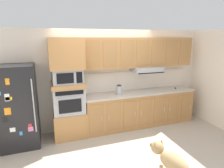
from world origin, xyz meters
TOP-DOWN VIEW (x-y plane):
  - ground_plane at (0.00, 0.00)m, footprint 9.60×9.60m
  - back_kitchen_wall at (0.00, 1.11)m, footprint 6.20×0.12m
  - side_panel_right at (2.80, 0.00)m, footprint 0.12×7.10m
  - refrigerator at (-2.03, 0.68)m, footprint 0.76×0.73m
  - oven_base_cabinet at (-0.98, 0.75)m, footprint 0.74×0.62m
  - built_in_oven at (-0.98, 0.75)m, footprint 0.70×0.62m
  - appliance_mid_shelf at (-0.98, 0.75)m, footprint 0.74×0.62m
  - microwave at (-0.98, 0.75)m, footprint 0.64×0.54m
  - appliance_upper_cabinet at (-0.98, 0.75)m, footprint 0.74×0.62m
  - lower_cabinet_run at (0.88, 0.75)m, footprint 2.97×0.63m
  - countertop_slab at (0.88, 0.75)m, footprint 3.01×0.64m
  - backsplash_panel at (0.88, 1.04)m, footprint 3.01×0.02m
  - upper_cabinet_with_hood at (0.89, 0.87)m, footprint 2.97×0.48m
  - screwdriver at (1.95, 0.71)m, footprint 0.17×0.16m
  - electric_kettle at (0.26, 0.70)m, footprint 0.17×0.17m
  - dog at (0.31, -1.37)m, footprint 0.38×0.91m

SIDE VIEW (x-z plane):
  - ground_plane at x=0.00m, z-range 0.00..0.00m
  - oven_base_cabinet at x=-0.98m, z-range 0.00..0.60m
  - dog at x=0.31m, z-range 0.11..0.74m
  - lower_cabinet_run at x=0.88m, z-range 0.00..0.88m
  - refrigerator at x=-2.03m, z-range 0.00..1.76m
  - countertop_slab at x=0.88m, z-range 0.88..0.92m
  - built_in_oven at x=-0.98m, z-range 0.60..1.20m
  - screwdriver at x=1.95m, z-range 0.92..0.95m
  - electric_kettle at x=0.26m, z-range 0.91..1.15m
  - backsplash_panel at x=0.88m, z-range 0.92..1.42m
  - back_kitchen_wall at x=0.00m, z-range 0.00..2.50m
  - side_panel_right at x=2.80m, z-range 0.00..2.50m
  - appliance_mid_shelf at x=-0.98m, z-range 1.20..1.30m
  - microwave at x=-0.98m, z-range 1.30..1.62m
  - upper_cabinet_with_hood at x=0.89m, z-range 1.46..2.34m
  - appliance_upper_cabinet at x=-0.98m, z-range 1.62..2.30m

